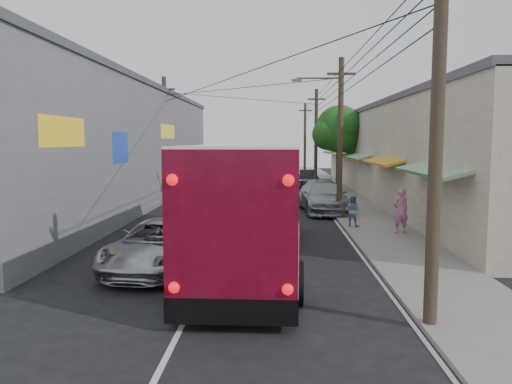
% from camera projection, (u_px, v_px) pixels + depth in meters
% --- Properties ---
extents(ground, '(120.00, 120.00, 0.00)m').
position_uv_depth(ground, '(197.00, 296.00, 12.62)').
color(ground, black).
rests_on(ground, ground).
extents(sidewalk, '(3.00, 80.00, 0.12)m').
position_uv_depth(sidewalk, '(345.00, 201.00, 32.24)').
color(sidewalk, slate).
rests_on(sidewalk, ground).
extents(building_right, '(7.09, 40.00, 6.25)m').
position_uv_depth(building_right, '(409.00, 152.00, 33.74)').
color(building_right, beige).
rests_on(building_right, ground).
extents(building_left, '(7.20, 36.00, 7.25)m').
position_uv_depth(building_left, '(104.00, 145.00, 30.46)').
color(building_left, gray).
rests_on(building_left, ground).
extents(utility_poles, '(11.80, 45.28, 8.00)m').
position_uv_depth(utility_poles, '(293.00, 137.00, 32.28)').
color(utility_poles, '#473828').
rests_on(utility_poles, ground).
extents(street_tree, '(4.40, 4.00, 6.60)m').
position_uv_depth(street_tree, '(340.00, 131.00, 37.73)').
color(street_tree, '#3F2B19').
rests_on(street_tree, ground).
extents(coach_bus, '(3.23, 13.22, 3.79)m').
position_uv_depth(coach_bus, '(252.00, 200.00, 16.45)').
color(coach_bus, white).
rests_on(coach_bus, ground).
extents(jeepney, '(3.11, 5.64, 1.49)m').
position_uv_depth(jeepney, '(161.00, 245.00, 15.18)').
color(jeepney, '#B0AFB6').
rests_on(jeepney, ground).
extents(parked_suv, '(2.80, 5.94, 1.68)m').
position_uv_depth(parked_suv, '(323.00, 197.00, 27.35)').
color(parked_suv, gray).
rests_on(parked_suv, ground).
extents(parked_car_mid, '(2.00, 4.02, 1.32)m').
position_uv_depth(parked_car_mid, '(316.00, 191.00, 32.25)').
color(parked_car_mid, '#28282D').
rests_on(parked_car_mid, ground).
extents(parked_car_far, '(1.91, 4.56, 1.47)m').
position_uv_depth(parked_car_far, '(307.00, 179.00, 42.13)').
color(parked_car_far, black).
rests_on(parked_car_far, ground).
extents(pedestrian_near, '(0.74, 0.55, 1.83)m').
position_uv_depth(pedestrian_near, '(401.00, 211.00, 20.57)').
color(pedestrian_near, pink).
rests_on(pedestrian_near, sidewalk).
extents(pedestrian_far, '(0.86, 0.81, 1.41)m').
position_uv_depth(pedestrian_far, '(353.00, 210.00, 22.14)').
color(pedestrian_far, '#7C96B5').
rests_on(pedestrian_far, sidewalk).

